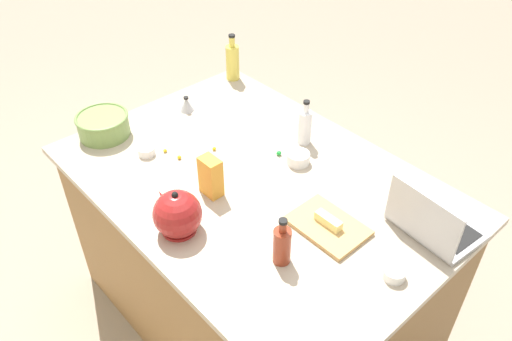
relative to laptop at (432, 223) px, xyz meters
name	(u,v)px	position (x,y,z in m)	size (l,w,h in m)	color
ground_plane	(256,311)	(0.65, 0.27, -0.95)	(12.00, 12.00, 0.00)	gray
island_counter	(256,253)	(0.65, 0.27, -0.50)	(1.64, 1.13, 0.90)	olive
laptop	(432,223)	(0.00, 0.00, 0.00)	(0.33, 0.26, 0.22)	#B7B7BC
mixing_bowl_large	(103,125)	(1.37, 0.57, 0.01)	(0.24, 0.24, 0.11)	#72934C
bottle_soy	(282,245)	(0.27, 0.50, 0.03)	(0.06, 0.06, 0.20)	maroon
bottle_oil	(233,61)	(1.38, -0.21, 0.06)	(0.07, 0.07, 0.25)	#DBC64C
bottle_vinegar	(305,126)	(0.71, -0.07, 0.04)	(0.06, 0.06, 0.22)	white
kettle	(177,214)	(0.63, 0.68, 0.03)	(0.21, 0.18, 0.20)	maroon
cutting_board	(328,226)	(0.27, 0.26, -0.04)	(0.28, 0.20, 0.02)	tan
butter_stick_left	(328,221)	(0.27, 0.26, -0.01)	(0.11, 0.04, 0.04)	#F4E58C
ramekin_small	(146,151)	(1.11, 0.51, -0.03)	(0.07, 0.07, 0.04)	white
ramekin_medium	(395,273)	(-0.04, 0.27, -0.03)	(0.08, 0.08, 0.04)	white
ramekin_wide	(298,158)	(0.62, 0.06, -0.02)	(0.10, 0.10, 0.05)	white
kitchen_timer	(187,104)	(1.28, 0.17, -0.01)	(0.07, 0.07, 0.08)	#B2B2B7
candy_bag	(211,177)	(0.71, 0.46, 0.04)	(0.09, 0.06, 0.17)	gold
candy_0	(204,184)	(0.77, 0.45, -0.04)	(0.02, 0.02, 0.02)	red
candy_1	(222,192)	(0.68, 0.44, -0.04)	(0.02, 0.02, 0.02)	red
candy_2	(279,153)	(0.71, 0.08, -0.04)	(0.02, 0.02, 0.02)	green
candy_3	(420,213)	(0.08, -0.05, -0.04)	(0.02, 0.02, 0.02)	yellow
candy_4	(214,149)	(0.93, 0.28, -0.04)	(0.02, 0.02, 0.02)	yellow
candy_5	(165,151)	(1.07, 0.44, -0.04)	(0.02, 0.02, 0.02)	yellow
candy_6	(115,130)	(1.36, 0.52, -0.04)	(0.02, 0.02, 0.02)	orange
candy_7	(179,157)	(0.98, 0.43, -0.04)	(0.02, 0.02, 0.02)	yellow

